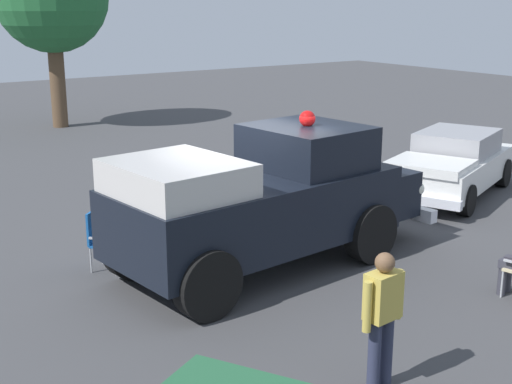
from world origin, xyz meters
The scene contains 7 objects.
ground_plane centered at (0.00, 0.00, 0.00)m, with size 60.00×60.00×0.00m, color #424244.
vintage_fire_truck centered at (-0.77, -0.02, 1.20)m, with size 2.89×6.15×2.59m.
classic_hot_rod centered at (0.57, -6.17, 0.75)m, with size 3.38×4.74×1.46m.
lawn_chair_by_car centered at (4.95, -4.98, 0.59)m, with size 0.52×0.53×1.02m.
lawn_chair_spare centered at (0.70, 2.34, 0.59)m, with size 0.69×0.69×1.02m.
spectator_standing centered at (-4.71, 1.13, 0.96)m, with size 0.30×0.65×1.68m.
traffic_cone centered at (0.89, -1.83, 0.31)m, with size 0.40×0.40×0.64m.
Camera 1 is at (-10.05, 6.52, 4.41)m, focal length 49.67 mm.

